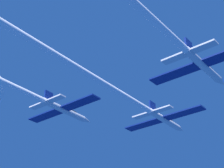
{
  "coord_description": "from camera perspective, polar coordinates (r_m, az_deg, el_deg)",
  "views": [
    {
      "loc": [
        34.33,
        -60.89,
        -30.68
      ],
      "look_at": [
        -0.03,
        -18.11,
        0.14
      ],
      "focal_mm": 58.32,
      "sensor_mm": 36.0,
      "label": 1
    }
  ],
  "objects": [
    {
      "name": "jet_lead",
      "position": [
        61.07,
        -2.11,
        0.56
      ],
      "size": [
        18.13,
        67.82,
        3.0
      ],
      "color": "silver"
    }
  ]
}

